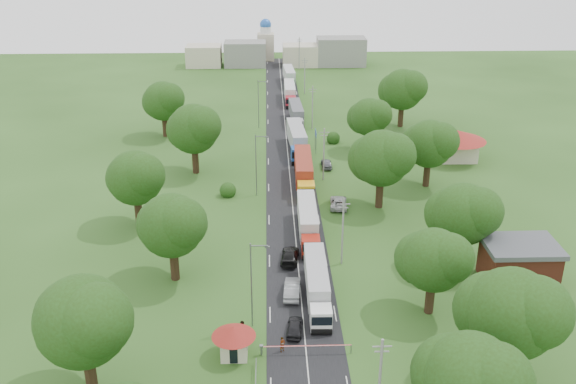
{
  "coord_description": "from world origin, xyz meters",
  "views": [
    {
      "loc": [
        -3.52,
        -77.52,
        40.46
      ],
      "look_at": [
        -0.75,
        9.19,
        3.0
      ],
      "focal_mm": 40.0,
      "sensor_mm": 36.0,
      "label": 1
    }
  ],
  "objects_px": {
    "car_lane_mid": "(292,289)",
    "pedestrian_near": "(282,345)",
    "truck_0": "(317,284)",
    "car_lane_front": "(295,327)",
    "boom_barrier": "(293,347)",
    "info_sign": "(316,136)",
    "guard_booth": "(234,338)"
  },
  "relations": [
    {
      "from": "boom_barrier",
      "to": "truck_0",
      "type": "xyz_separation_m",
      "value": [
        3.13,
        10.07,
        1.14
      ]
    },
    {
      "from": "guard_booth",
      "to": "pedestrian_near",
      "type": "relative_size",
      "value": 2.64
    },
    {
      "from": "truck_0",
      "to": "car_lane_mid",
      "type": "bearing_deg",
      "value": 162.24
    },
    {
      "from": "info_sign",
      "to": "pedestrian_near",
      "type": "xyz_separation_m",
      "value": [
        -7.6,
        -59.5,
        -2.17
      ]
    },
    {
      "from": "truck_0",
      "to": "pedestrian_near",
      "type": "relative_size",
      "value": 8.29
    },
    {
      "from": "truck_0",
      "to": "car_lane_mid",
      "type": "distance_m",
      "value": 3.15
    },
    {
      "from": "boom_barrier",
      "to": "car_lane_mid",
      "type": "height_order",
      "value": "car_lane_mid"
    },
    {
      "from": "boom_barrier",
      "to": "car_lane_mid",
      "type": "bearing_deg",
      "value": 88.13
    },
    {
      "from": "car_lane_mid",
      "to": "info_sign",
      "type": "bearing_deg",
      "value": -92.53
    },
    {
      "from": "info_sign",
      "to": "car_lane_mid",
      "type": "xyz_separation_m",
      "value": [
        -6.2,
        -49.04,
        -2.16
      ]
    },
    {
      "from": "guard_booth",
      "to": "car_lane_front",
      "type": "distance_m",
      "value": 7.34
    },
    {
      "from": "boom_barrier",
      "to": "car_lane_mid",
      "type": "xyz_separation_m",
      "value": [
        0.36,
        10.96,
        -0.05
      ]
    },
    {
      "from": "info_sign",
      "to": "boom_barrier",
      "type": "bearing_deg",
      "value": -96.24
    },
    {
      "from": "truck_0",
      "to": "guard_booth",
      "type": "bearing_deg",
      "value": -131.72
    },
    {
      "from": "truck_0",
      "to": "car_lane_front",
      "type": "bearing_deg",
      "value": -113.41
    },
    {
      "from": "boom_barrier",
      "to": "truck_0",
      "type": "bearing_deg",
      "value": 72.7
    },
    {
      "from": "boom_barrier",
      "to": "truck_0",
      "type": "distance_m",
      "value": 10.61
    },
    {
      "from": "car_lane_mid",
      "to": "truck_0",
      "type": "bearing_deg",
      "value": 166.92
    },
    {
      "from": "car_lane_front",
      "to": "pedestrian_near",
      "type": "relative_size",
      "value": 2.44
    },
    {
      "from": "info_sign",
      "to": "car_lane_front",
      "type": "height_order",
      "value": "info_sign"
    },
    {
      "from": "truck_0",
      "to": "pedestrian_near",
      "type": "height_order",
      "value": "truck_0"
    },
    {
      "from": "car_lane_front",
      "to": "pedestrian_near",
      "type": "height_order",
      "value": "pedestrian_near"
    },
    {
      "from": "car_lane_mid",
      "to": "pedestrian_near",
      "type": "xyz_separation_m",
      "value": [
        -1.4,
        -10.46,
        -0.01
      ]
    },
    {
      "from": "info_sign",
      "to": "truck_0",
      "type": "relative_size",
      "value": 0.3
    },
    {
      "from": "boom_barrier",
      "to": "guard_booth",
      "type": "height_order",
      "value": "guard_booth"
    },
    {
      "from": "car_lane_mid",
      "to": "pedestrian_near",
      "type": "distance_m",
      "value": 10.55
    },
    {
      "from": "guard_booth",
      "to": "truck_0",
      "type": "distance_m",
      "value": 13.49
    },
    {
      "from": "truck_0",
      "to": "pedestrian_near",
      "type": "xyz_separation_m",
      "value": [
        -4.17,
        -9.57,
        -1.2
      ]
    },
    {
      "from": "boom_barrier",
      "to": "pedestrian_near",
      "type": "xyz_separation_m",
      "value": [
        -1.04,
        0.5,
        -0.06
      ]
    },
    {
      "from": "car_lane_front",
      "to": "car_lane_mid",
      "type": "bearing_deg",
      "value": -82.86
    },
    {
      "from": "info_sign",
      "to": "car_lane_mid",
      "type": "relative_size",
      "value": 0.8
    },
    {
      "from": "boom_barrier",
      "to": "info_sign",
      "type": "relative_size",
      "value": 2.25
    }
  ]
}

